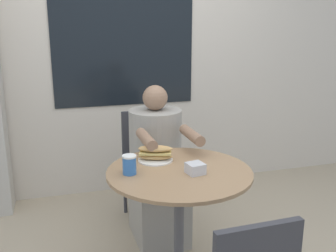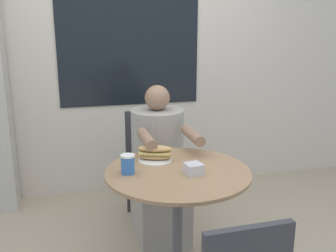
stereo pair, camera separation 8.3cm
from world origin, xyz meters
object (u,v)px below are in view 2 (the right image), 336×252
(drink_cup, at_px, (128,164))
(sandwich_on_plate, at_px, (155,154))
(diner_chair, at_px, (149,155))
(seated_diner, at_px, (159,175))
(cafe_table, at_px, (178,202))

(drink_cup, bearing_deg, sandwich_on_plate, 41.32)
(sandwich_on_plate, distance_m, drink_cup, 0.25)
(diner_chair, relative_size, sandwich_on_plate, 3.92)
(diner_chair, bearing_deg, drink_cup, 71.02)
(seated_diner, xyz_separation_m, drink_cup, (-0.31, -0.58, 0.32))
(cafe_table, bearing_deg, seated_diner, 87.17)
(seated_diner, bearing_deg, drink_cup, 61.29)
(cafe_table, distance_m, drink_cup, 0.37)
(drink_cup, bearing_deg, seated_diner, 62.09)
(cafe_table, height_order, sandwich_on_plate, sandwich_on_plate)
(cafe_table, distance_m, seated_diner, 0.61)
(cafe_table, height_order, drink_cup, drink_cup)
(diner_chair, height_order, sandwich_on_plate, diner_chair)
(sandwich_on_plate, bearing_deg, drink_cup, -138.68)
(diner_chair, distance_m, sandwich_on_plate, 0.82)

